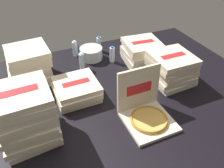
% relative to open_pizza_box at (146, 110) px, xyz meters
% --- Properties ---
extents(ground_plane, '(3.20, 2.40, 0.02)m').
position_rel_open_pizza_box_xyz_m(ground_plane, '(-0.20, 0.29, -0.10)').
color(ground_plane, black).
extents(open_pizza_box, '(0.40, 0.43, 0.43)m').
position_rel_open_pizza_box_xyz_m(open_pizza_box, '(0.00, 0.00, 0.00)').
color(open_pizza_box, beige).
rests_on(open_pizza_box, ground_plane).
extents(pizza_stack_left_near, '(0.41, 0.42, 0.16)m').
position_rel_open_pizza_box_xyz_m(pizza_stack_left_near, '(-0.46, 0.52, -0.01)').
color(pizza_stack_left_near, beige).
rests_on(pizza_stack_left_near, ground_plane).
extents(pizza_stack_center_far, '(0.43, 0.43, 0.36)m').
position_rel_open_pizza_box_xyz_m(pizza_stack_center_far, '(-0.81, 0.99, 0.09)').
color(pizza_stack_center_far, beige).
rests_on(pizza_stack_center_far, ground_plane).
extents(pizza_stack_left_far, '(0.46, 0.45, 0.26)m').
position_rel_open_pizza_box_xyz_m(pizza_stack_left_far, '(0.44, 0.83, 0.04)').
color(pizza_stack_left_far, beige).
rests_on(pizza_stack_left_far, ground_plane).
extents(pizza_stack_right_far, '(0.43, 0.43, 0.47)m').
position_rel_open_pizza_box_xyz_m(pizza_stack_right_far, '(-0.93, 0.18, 0.14)').
color(pizza_stack_right_far, beige).
rests_on(pizza_stack_right_far, ground_plane).
extents(pizza_stack_right_mid, '(0.44, 0.44, 0.31)m').
position_rel_open_pizza_box_xyz_m(pizza_stack_right_mid, '(0.52, 0.38, 0.07)').
color(pizza_stack_right_mid, beige).
rests_on(pizza_stack_right_mid, ground_plane).
extents(ice_bucket, '(0.27, 0.27, 0.14)m').
position_rel_open_pizza_box_xyz_m(ice_bucket, '(-0.08, 1.14, -0.02)').
color(ice_bucket, '#B7BABF').
rests_on(ice_bucket, ground_plane).
extents(water_bottle_0, '(0.06, 0.06, 0.20)m').
position_rel_open_pizza_box_xyz_m(water_bottle_0, '(0.07, 1.28, 0.01)').
color(water_bottle_0, silver).
rests_on(water_bottle_0, ground_plane).
extents(water_bottle_1, '(0.06, 0.06, 0.20)m').
position_rel_open_pizza_box_xyz_m(water_bottle_1, '(-0.25, 0.98, 0.01)').
color(water_bottle_1, silver).
rests_on(water_bottle_1, ground_plane).
extents(water_bottle_2, '(0.06, 0.06, 0.20)m').
position_rel_open_pizza_box_xyz_m(water_bottle_2, '(0.12, 0.97, 0.01)').
color(water_bottle_2, silver).
rests_on(water_bottle_2, ground_plane).
extents(water_bottle_3, '(0.06, 0.06, 0.20)m').
position_rel_open_pizza_box_xyz_m(water_bottle_3, '(-0.24, 1.29, 0.01)').
color(water_bottle_3, silver).
rests_on(water_bottle_3, ground_plane).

